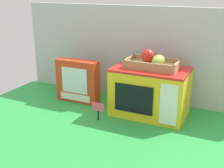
{
  "coord_description": "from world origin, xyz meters",
  "views": [
    {
      "loc": [
        0.58,
        -1.44,
        0.69
      ],
      "look_at": [
        -0.1,
        0.01,
        0.14
      ],
      "focal_mm": 46.84,
      "sensor_mm": 36.0,
      "label": 1
    }
  ],
  "objects_px": {
    "food_groups_crate": "(152,63)",
    "cookie_set_box": "(78,81)",
    "price_sign": "(98,109)",
    "toy_microwave": "(150,92)"
  },
  "relations": [
    {
      "from": "food_groups_crate",
      "to": "cookie_set_box",
      "type": "relative_size",
      "value": 1.04
    },
    {
      "from": "food_groups_crate",
      "to": "price_sign",
      "type": "xyz_separation_m",
      "value": [
        -0.22,
        -0.2,
        -0.23
      ]
    },
    {
      "from": "food_groups_crate",
      "to": "cookie_set_box",
      "type": "height_order",
      "value": "food_groups_crate"
    },
    {
      "from": "toy_microwave",
      "to": "food_groups_crate",
      "type": "bearing_deg",
      "value": 80.43
    },
    {
      "from": "food_groups_crate",
      "to": "price_sign",
      "type": "distance_m",
      "value": 0.38
    },
    {
      "from": "food_groups_crate",
      "to": "price_sign",
      "type": "relative_size",
      "value": 2.81
    },
    {
      "from": "toy_microwave",
      "to": "cookie_set_box",
      "type": "relative_size",
      "value": 1.49
    },
    {
      "from": "toy_microwave",
      "to": "food_groups_crate",
      "type": "height_order",
      "value": "food_groups_crate"
    },
    {
      "from": "price_sign",
      "to": "toy_microwave",
      "type": "bearing_deg",
      "value": 41.08
    },
    {
      "from": "toy_microwave",
      "to": "cookie_set_box",
      "type": "xyz_separation_m",
      "value": [
        -0.46,
        -0.0,
        -0.0
      ]
    }
  ]
}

